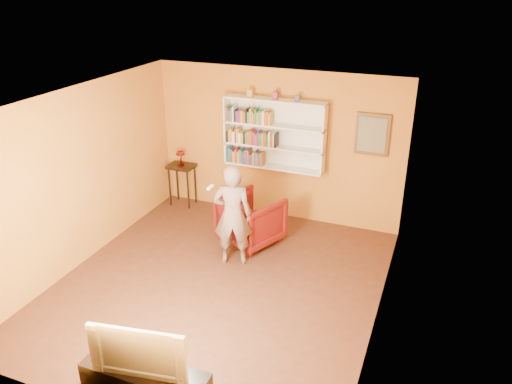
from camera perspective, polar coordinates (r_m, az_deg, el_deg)
room_shell at (r=6.88m, az=-4.57°, el=-3.55°), size 5.30×5.80×2.88m
bookshelf at (r=8.72m, az=2.21°, el=6.70°), size 1.80×0.29×1.23m
books_row_lower at (r=8.95m, az=-1.20°, el=4.07°), size 0.69×0.19×0.27m
books_row_middle at (r=8.79m, az=-0.46°, el=6.26°), size 0.93×0.19×0.27m
books_row_upper at (r=8.70m, az=-0.79°, el=8.68°), size 0.82×0.19×0.27m
ornament_left at (r=8.64m, az=-0.65°, el=11.23°), size 0.09×0.09×0.12m
ornament_centre at (r=8.49m, az=2.24°, el=10.97°), size 0.09×0.09×0.12m
ornament_right at (r=8.37m, az=4.76°, el=10.63°), size 0.07×0.07×0.10m
framed_painting at (r=8.36m, az=13.15°, el=6.41°), size 0.55×0.05×0.70m
console_table at (r=9.62m, az=-8.49°, el=2.29°), size 0.49×0.38×0.81m
ruby_lustre at (r=9.50m, az=-8.62°, el=4.23°), size 0.18×0.18×0.29m
armchair at (r=8.28m, az=-0.56°, el=-3.15°), size 1.17×1.18×0.82m
person at (r=7.54m, az=-2.69°, el=-2.68°), size 0.68×0.56×1.62m
game_remote at (r=7.20m, az=-5.25°, el=0.56°), size 0.04×0.15×0.04m
television at (r=5.31m, az=-12.94°, el=-16.86°), size 1.01×0.30×0.58m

